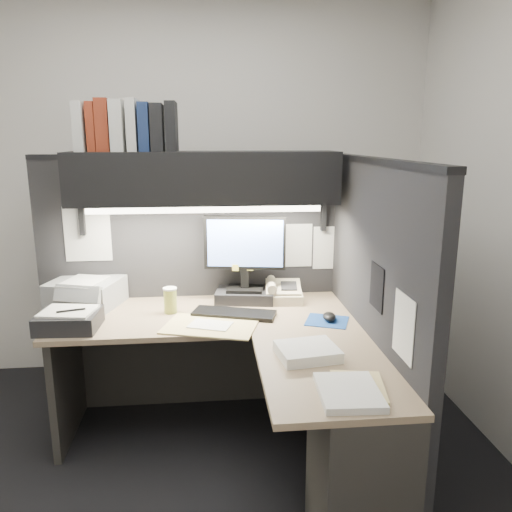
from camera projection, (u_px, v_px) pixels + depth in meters
name	position (u px, v px, depth m)	size (l,w,h in m)	color
floor	(187.00, 488.00, 2.52)	(3.50, 3.50, 0.00)	black
wall_back	(188.00, 190.00, 3.66)	(3.50, 0.04, 2.70)	silver
wall_front	(124.00, 391.00, 0.75)	(3.50, 0.04, 2.70)	silver
partition_back	(192.00, 284.00, 3.24)	(1.90, 0.06, 1.60)	black
partition_right	(372.00, 320.00, 2.60)	(0.06, 1.50, 1.60)	black
desk	(271.00, 405.00, 2.46)	(1.70, 1.53, 0.73)	#9B8063
overhead_shelf	(205.00, 177.00, 2.91)	(1.55, 0.34, 0.30)	black
task_light_tube	(205.00, 210.00, 2.81)	(0.04, 0.04, 1.32)	white
monitor	(245.00, 268.00, 3.07)	(0.50, 0.27, 0.54)	black
keyboard	(234.00, 314.00, 2.87)	(0.47, 0.16, 0.02)	black
mousepad	(327.00, 321.00, 2.78)	(0.23, 0.20, 0.00)	navy
mouse	(329.00, 317.00, 2.78)	(0.07, 0.11, 0.04)	black
telephone	(283.00, 293.00, 3.13)	(0.24, 0.25, 0.10)	beige
coffee_cup	(170.00, 301.00, 2.90)	(0.08, 0.08, 0.14)	#CCD354
printer	(86.00, 293.00, 3.03)	(0.39, 0.33, 0.16)	#919597
notebook_stack	(69.00, 321.00, 2.65)	(0.31, 0.26, 0.09)	black
open_folder	(210.00, 326.00, 2.70)	(0.49, 0.32, 0.01)	#DAC47B
paper_stack_a	(307.00, 352.00, 2.32)	(0.27, 0.23, 0.05)	white
paper_stack_b	(349.00, 392.00, 1.97)	(0.24, 0.30, 0.03)	white
manila_stack	(358.00, 387.00, 2.03)	(0.21, 0.27, 0.02)	#DAC47B
binder_row	(127.00, 127.00, 2.80)	(0.55, 0.25, 0.29)	silver
pinned_papers	(258.00, 258.00, 2.86)	(1.76, 1.31, 0.51)	white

